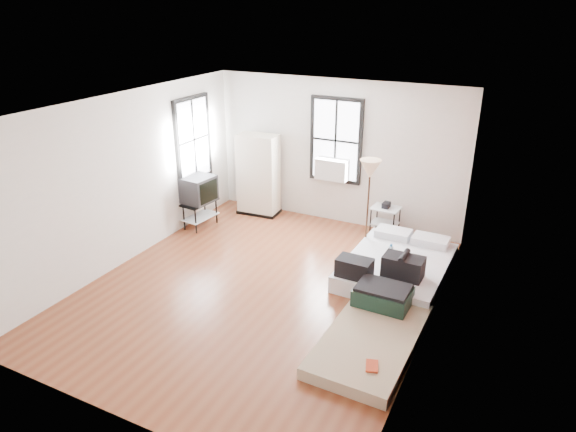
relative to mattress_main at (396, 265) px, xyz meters
The scene contains 8 objects.
ground 2.19m from the mattress_main, 142.90° to the right, with size 6.00×6.00×0.00m, color brown.
room_shell 2.37m from the mattress_main, 147.70° to the right, with size 5.02×6.02×2.80m.
mattress_main is the anchor object (origin of this frame).
mattress_bare 1.76m from the mattress_main, 83.96° to the right, with size 1.14×2.09×0.45m.
wardrobe 3.60m from the mattress_main, 157.90° to the left, with size 0.87×0.54×1.66m.
side_table 1.55m from the mattress_main, 113.62° to the left, with size 0.53×0.43×0.67m.
floor_lamp 1.57m from the mattress_main, 139.57° to the left, with size 0.36×0.36×1.68m.
tv_stand 4.00m from the mattress_main, behind, with size 0.57×0.76×1.02m.
Camera 1 is at (3.42, -5.97, 4.11)m, focal length 32.00 mm.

